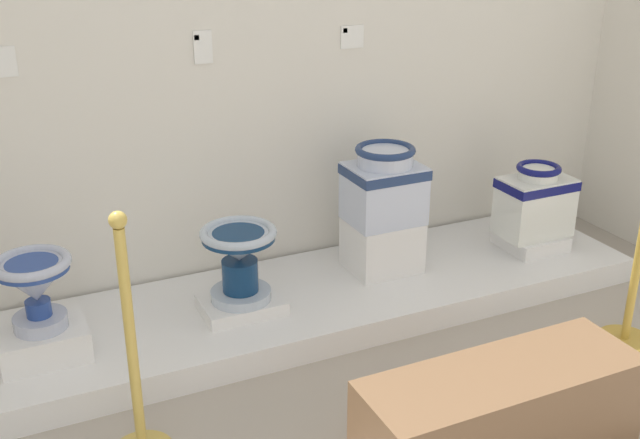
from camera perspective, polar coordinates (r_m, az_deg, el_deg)
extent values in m
cube|color=white|center=(3.96, -0.32, -6.03)|extent=(3.49, 0.86, 0.13)
cube|color=white|center=(3.55, -19.87, -8.54)|extent=(0.37, 0.30, 0.14)
cylinder|color=#ADB6CF|center=(3.50, -20.08, -7.14)|extent=(0.23, 0.23, 0.06)
cylinder|color=#24408F|center=(3.47, -20.22, -6.20)|extent=(0.11, 0.11, 0.07)
cone|color=#ADB6CF|center=(3.42, -20.49, -4.37)|extent=(0.31, 0.31, 0.18)
cylinder|color=#24408F|center=(3.39, -20.65, -3.34)|extent=(0.30, 0.30, 0.03)
torus|color=#ADB6CF|center=(3.38, -20.69, -3.03)|extent=(0.32, 0.32, 0.04)
cylinder|color=#24408F|center=(3.38, -20.68, -3.11)|extent=(0.22, 0.22, 0.01)
cube|color=white|center=(3.73, -5.87, -6.32)|extent=(0.39, 0.29, 0.06)
cylinder|color=#B0BFD3|center=(3.70, -5.90, -5.57)|extent=(0.29, 0.29, 0.05)
cylinder|color=navy|center=(3.66, -5.97, -4.16)|extent=(0.17, 0.17, 0.16)
cone|color=#B0BFD3|center=(3.59, -6.06, -2.02)|extent=(0.35, 0.35, 0.14)
cylinder|color=navy|center=(3.57, -6.09, -1.27)|extent=(0.34, 0.34, 0.03)
torus|color=#B0BFD3|center=(3.56, -6.11, -0.97)|extent=(0.36, 0.36, 0.04)
cylinder|color=navy|center=(3.57, -6.10, -1.05)|extent=(0.24, 0.24, 0.01)
cube|color=white|center=(4.10, 4.64, -1.86)|extent=(0.36, 0.31, 0.28)
cube|color=silver|center=(3.99, 4.77, 1.95)|extent=(0.37, 0.30, 0.31)
cube|color=navy|center=(3.95, 4.83, 3.56)|extent=(0.38, 0.31, 0.05)
cylinder|color=silver|center=(3.92, 4.86, 4.61)|extent=(0.29, 0.29, 0.08)
torus|color=navy|center=(3.91, 4.88, 5.19)|extent=(0.31, 0.31, 0.04)
cube|color=white|center=(4.53, 15.41, -1.52)|extent=(0.32, 0.32, 0.08)
cube|color=white|center=(4.46, 15.68, 0.93)|extent=(0.39, 0.25, 0.33)
cube|color=#0E125C|center=(4.41, 15.85, 2.52)|extent=(0.40, 0.26, 0.05)
cylinder|color=white|center=(4.39, 15.94, 3.32)|extent=(0.22, 0.22, 0.06)
torus|color=#0E125C|center=(4.38, 15.98, 3.69)|extent=(0.25, 0.25, 0.04)
cube|color=white|center=(3.67, -22.57, 10.78)|extent=(0.12, 0.01, 0.13)
cube|color=white|center=(3.81, -8.71, 12.57)|extent=(0.09, 0.01, 0.16)
cube|color=#386BAD|center=(3.80, -9.18, 13.22)|extent=(0.02, 0.01, 0.02)
cube|color=white|center=(4.11, 2.41, 13.44)|extent=(0.13, 0.01, 0.12)
cube|color=#5B9E4C|center=(4.09, 1.88, 13.89)|extent=(0.02, 0.01, 0.02)
cylinder|color=gold|center=(2.87, -13.86, -9.11)|extent=(0.04, 0.04, 0.92)
sphere|color=gold|center=(2.65, -14.83, -0.04)|extent=(0.06, 0.06, 0.06)
cylinder|color=gold|center=(4.00, 21.70, -8.30)|extent=(0.25, 0.25, 0.02)
cube|color=brown|center=(2.99, 13.18, -14.12)|extent=(1.08, 0.36, 0.40)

